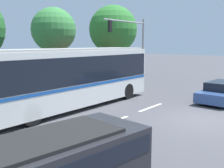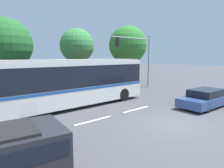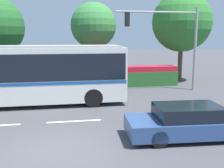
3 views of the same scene
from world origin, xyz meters
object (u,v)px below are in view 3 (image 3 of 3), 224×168
sedan_foreground (190,122)px  street_tree_centre (94,26)px  city_bus (19,72)px  street_tree_right (182,22)px  traffic_light_pole (174,35)px

sedan_foreground → street_tree_centre: street_tree_centre is taller
city_bus → street_tree_right: (12.23, 6.61, 3.10)m
street_tree_centre → city_bus: bearing=-124.1°
sedan_foreground → street_tree_right: size_ratio=0.65×
traffic_light_pole → street_tree_centre: street_tree_centre is taller
traffic_light_pole → street_tree_right: (2.40, 4.16, 1.10)m
sedan_foreground → city_bus: bearing=141.7°
traffic_light_pole → street_tree_right: size_ratio=0.77×
traffic_light_pole → street_tree_centre: (-4.99, 4.69, 0.78)m
city_bus → street_tree_centre: (4.84, 7.14, 2.78)m
street_tree_centre → street_tree_right: bearing=-4.1°
sedan_foreground → traffic_light_pole: (2.85, 8.64, 3.27)m
city_bus → traffic_light_pole: 10.33m
street_tree_right → sedan_foreground: bearing=-112.3°
sedan_foreground → street_tree_centre: (-2.14, 13.33, 4.05)m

